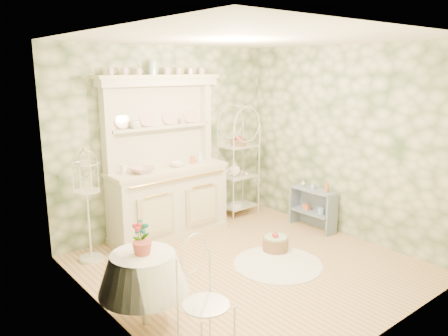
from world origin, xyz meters
TOP-DOWN VIEW (x-y plane):
  - floor at (0.00, 0.00)m, footprint 3.60×3.60m
  - ceiling at (0.00, 0.00)m, footprint 3.60×3.60m
  - wall_left at (-1.80, 0.00)m, footprint 3.60×3.60m
  - wall_right at (1.80, 0.00)m, footprint 3.60×3.60m
  - wall_back at (0.00, 1.80)m, footprint 3.60×3.60m
  - wall_front at (0.00, -1.80)m, footprint 3.60×3.60m
  - kitchen_dresser at (-0.20, 1.52)m, footprint 1.87×0.61m
  - bakers_rack at (1.19, 1.58)m, footprint 0.55×0.41m
  - side_shelf at (1.62, 0.37)m, footprint 0.30×0.75m
  - round_table at (-1.61, -0.29)m, footprint 0.64×0.64m
  - cafe_chair at (-1.42, -1.00)m, footprint 0.58×0.58m
  - birdcage_stand at (-1.44, 1.40)m, footprint 0.35×0.35m
  - floor_basket at (0.58, 0.13)m, footprint 0.37×0.37m
  - lace_rug at (0.31, -0.18)m, footprint 1.30×1.30m
  - bowl_floral at (-0.65, 1.45)m, footprint 0.37×0.37m
  - bowl_white at (-0.06, 1.48)m, footprint 0.27×0.27m
  - cup_left at (-0.60, 1.68)m, footprint 0.17×0.17m
  - cup_right at (0.17, 1.68)m, footprint 0.11×0.11m
  - potted_geranium at (-1.59, -0.25)m, footprint 0.19×0.16m
  - bottle_amber at (1.64, 0.15)m, footprint 0.07×0.07m
  - bottle_blue at (1.63, 0.39)m, footprint 0.06×0.06m
  - bottle_glass at (1.65, 0.60)m, footprint 0.09×0.09m

SIDE VIEW (x-z plane):
  - floor at x=0.00m, z-range 0.00..0.00m
  - lace_rug at x=0.31m, z-range 0.00..0.01m
  - floor_basket at x=0.58m, z-range 0.00..0.19m
  - side_shelf at x=1.62m, z-range 0.00..0.64m
  - round_table at x=-1.61m, z-range 0.00..0.69m
  - cafe_chair at x=-1.42m, z-range 0.00..1.00m
  - bottle_glass at x=1.65m, z-range 0.60..0.70m
  - bottle_blue at x=1.63m, z-range 0.59..0.71m
  - bottle_amber at x=1.64m, z-range 0.60..0.77m
  - birdcage_stand at x=-1.44m, z-range 0.00..1.45m
  - bakers_rack at x=1.19m, z-range 0.00..1.68m
  - potted_geranium at x=-1.59m, z-range 0.70..1.00m
  - bowl_floral at x=-0.65m, z-range 0.98..1.06m
  - bowl_white at x=-0.06m, z-range 0.98..1.05m
  - kitchen_dresser at x=-0.20m, z-range 0.00..2.29m
  - wall_left at x=-1.80m, z-range 1.35..1.35m
  - wall_right at x=1.80m, z-range 1.35..1.35m
  - wall_back at x=0.00m, z-range 1.35..1.35m
  - wall_front at x=0.00m, z-range 1.35..1.35m
  - cup_left at x=-0.60m, z-range 1.56..1.66m
  - cup_right at x=0.17m, z-range 1.57..1.65m
  - ceiling at x=0.00m, z-range 2.70..2.70m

